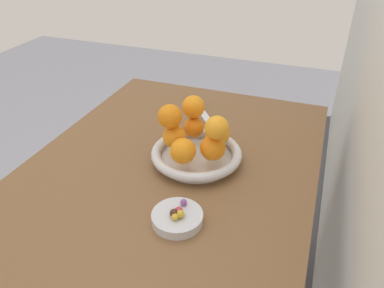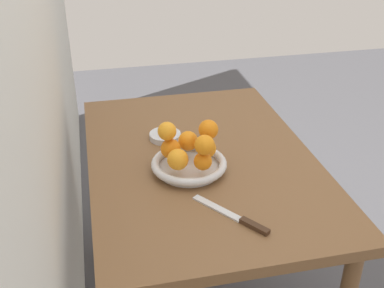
{
  "view_description": "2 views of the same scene",
  "coord_description": "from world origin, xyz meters",
  "views": [
    {
      "loc": [
        0.72,
        0.34,
        1.32
      ],
      "look_at": [
        -0.04,
        0.06,
        0.82
      ],
      "focal_mm": 35.0,
      "sensor_mm": 36.0,
      "label": 1
    },
    {
      "loc": [
        -1.37,
        0.34,
        1.57
      ],
      "look_at": [
        -0.06,
        0.05,
        0.83
      ],
      "focal_mm": 45.0,
      "sensor_mm": 36.0,
      "label": 2
    }
  ],
  "objects": [
    {
      "name": "dining_table",
      "position": [
        0.0,
        0.0,
        0.65
      ],
      "size": [
        1.1,
        0.76,
        0.74
      ],
      "color": "brown",
      "rests_on": "ground_plane"
    },
    {
      "name": "candy_ball_0",
      "position": [
        0.16,
        0.11,
        0.77
      ],
      "size": [
        0.02,
        0.02,
        0.02
      ],
      "primitive_type": "sphere",
      "color": "gold",
      "rests_on": "candy_dish"
    },
    {
      "name": "wall_back",
      "position": [
        0.0,
        0.49,
        1.25
      ],
      "size": [
        4.0,
        0.05,
        2.5
      ],
      "primitive_type": "cube",
      "color": "silver",
      "rests_on": "ground_plane"
    },
    {
      "name": "orange_0",
      "position": [
        -0.01,
        0.05,
        0.81
      ],
      "size": [
        0.07,
        0.07,
        0.07
      ],
      "primitive_type": "sphere",
      "color": "orange",
      "rests_on": "fruit_bowl"
    },
    {
      "name": "candy_ball_3",
      "position": [
        0.12,
        0.1,
        0.77
      ],
      "size": [
        0.02,
        0.02,
        0.02
      ],
      "primitive_type": "sphere",
      "color": "#8C4C99",
      "rests_on": "candy_dish"
    },
    {
      "name": "orange_6",
      "position": [
        -0.15,
        0.03,
        0.87
      ],
      "size": [
        0.06,
        0.06,
        0.06
      ],
      "primitive_type": "sphere",
      "color": "orange",
      "rests_on": "orange_3"
    },
    {
      "name": "orange_5",
      "position": [
        -0.04,
        0.12,
        0.88
      ],
      "size": [
        0.06,
        0.06,
        0.06
      ],
      "primitive_type": "sphere",
      "color": "orange",
      "rests_on": "orange_1"
    },
    {
      "name": "fruit_bowl",
      "position": [
        -0.08,
        0.06,
        0.76
      ],
      "size": [
        0.25,
        0.25,
        0.04
      ],
      "color": "silver",
      "rests_on": "dining_table"
    },
    {
      "name": "orange_4",
      "position": [
        -0.07,
        -0.0,
        0.81
      ],
      "size": [
        0.06,
        0.06,
        0.06
      ],
      "primitive_type": "sphere",
      "color": "orange",
      "rests_on": "fruit_bowl"
    },
    {
      "name": "knife",
      "position": [
        -0.35,
        -0.02,
        0.75
      ],
      "size": [
        0.22,
        0.17,
        0.01
      ],
      "color": "#3F2819",
      "rests_on": "dining_table"
    },
    {
      "name": "candy_ball_1",
      "position": [
        0.17,
        0.09,
        0.77
      ],
      "size": [
        0.02,
        0.02,
        0.02
      ],
      "primitive_type": "sphere",
      "color": "#472819",
      "rests_on": "candy_dish"
    },
    {
      "name": "orange_7",
      "position": [
        -0.06,
        -0.01,
        0.87
      ],
      "size": [
        0.06,
        0.06,
        0.06
      ],
      "primitive_type": "sphere",
      "color": "orange",
      "rests_on": "orange_4"
    },
    {
      "name": "orange_2",
      "position": [
        -0.12,
        0.1,
        0.81
      ],
      "size": [
        0.07,
        0.07,
        0.07
      ],
      "primitive_type": "sphere",
      "color": "orange",
      "rests_on": "fruit_bowl"
    },
    {
      "name": "candy_dish",
      "position": [
        0.16,
        0.1,
        0.75
      ],
      "size": [
        0.11,
        0.11,
        0.02
      ],
      "primitive_type": "cylinder",
      "color": "silver",
      "rests_on": "dining_table"
    },
    {
      "name": "candy_ball_2",
      "position": [
        0.17,
        0.1,
        0.77
      ],
      "size": [
        0.02,
        0.02,
        0.02
      ],
      "primitive_type": "sphere",
      "color": "gold",
      "rests_on": "candy_dish"
    },
    {
      "name": "orange_3",
      "position": [
        -0.14,
        0.03,
        0.81
      ],
      "size": [
        0.06,
        0.06,
        0.06
      ],
      "primitive_type": "sphere",
      "color": "orange",
      "rests_on": "fruit_bowl"
    },
    {
      "name": "candy_ball_4",
      "position": [
        0.16,
        0.1,
        0.77
      ],
      "size": [
        0.02,
        0.02,
        0.02
      ],
      "primitive_type": "sphere",
      "color": "#C6384C",
      "rests_on": "candy_dish"
    },
    {
      "name": "orange_1",
      "position": [
        -0.05,
        0.11,
        0.81
      ],
      "size": [
        0.07,
        0.07,
        0.07
      ],
      "primitive_type": "sphere",
      "color": "orange",
      "rests_on": "fruit_bowl"
    }
  ]
}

